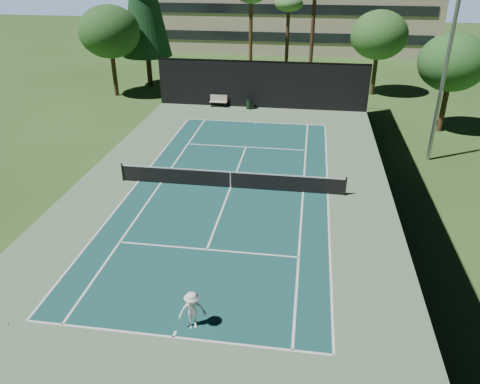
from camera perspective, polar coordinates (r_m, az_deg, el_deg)
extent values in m
plane|color=#2D531F|center=(26.70, -1.16, 0.52)|extent=(160.00, 160.00, 0.00)
cube|color=#5C7F58|center=(26.70, -1.16, 0.53)|extent=(18.00, 32.00, 0.01)
cube|color=#174A4A|center=(26.69, -1.16, 0.55)|extent=(10.97, 23.77, 0.01)
cube|color=white|center=(17.12, -8.13, -17.11)|extent=(10.97, 0.10, 0.01)
cube|color=white|center=(37.61, 1.89, 8.51)|extent=(10.97, 0.10, 0.01)
cube|color=white|center=(21.25, -4.07, -7.01)|extent=(8.23, 0.10, 0.01)
cube|color=white|center=(32.49, 0.73, 5.51)|extent=(8.23, 0.10, 0.01)
cube|color=white|center=(28.06, -12.28, 1.29)|extent=(0.10, 23.77, 0.01)
cube|color=white|center=(26.41, 10.65, -0.23)|extent=(0.10, 23.77, 0.01)
cube|color=white|center=(27.62, -9.61, 1.12)|extent=(0.10, 23.77, 0.01)
cube|color=white|center=(26.37, 7.69, -0.03)|extent=(0.10, 23.77, 0.01)
cube|color=white|center=(26.69, -1.16, 0.56)|extent=(0.10, 12.80, 0.01)
cube|color=white|center=(17.22, -7.98, -16.78)|extent=(0.10, 0.30, 0.01)
cube|color=white|center=(37.47, 1.87, 8.43)|extent=(0.10, 0.30, 0.01)
cylinder|color=black|center=(28.17, -14.13, 2.37)|extent=(0.10, 0.10, 1.10)
cylinder|color=black|center=(26.24, 12.74, 0.67)|extent=(0.10, 0.10, 1.10)
cube|color=black|center=(26.48, -1.17, 1.49)|extent=(12.80, 0.02, 0.92)
cube|color=white|center=(26.28, -1.18, 2.45)|extent=(12.80, 0.04, 0.07)
cube|color=white|center=(26.48, -1.17, 1.49)|extent=(0.05, 0.03, 0.92)
cube|color=black|center=(40.99, 2.64, 12.92)|extent=(18.00, 0.04, 4.00)
cube|color=black|center=(26.01, 18.77, 3.14)|extent=(0.04, 32.00, 4.00)
cube|color=black|center=(28.71, -19.28, 5.26)|extent=(0.04, 32.00, 4.00)
cube|color=black|center=(40.56, 2.70, 15.66)|extent=(18.00, 0.06, 0.06)
imported|color=white|center=(16.92, -5.83, -14.18)|extent=(1.11, 0.85, 1.52)
sphere|color=gold|center=(19.29, -26.46, -14.24)|extent=(0.07, 0.07, 0.07)
sphere|color=#C5EA35|center=(30.24, 0.71, 3.87)|extent=(0.07, 0.07, 0.07)
sphere|color=#B4CC2E|center=(27.77, 0.08, 1.69)|extent=(0.07, 0.07, 0.07)
sphere|color=#C2DA31|center=(30.15, -9.98, 3.37)|extent=(0.07, 0.07, 0.07)
cube|color=beige|center=(41.61, -2.66, 10.92)|extent=(1.50, 0.45, 0.05)
cube|color=beige|center=(41.72, -2.62, 11.39)|extent=(1.50, 0.06, 0.55)
cube|color=black|center=(41.79, -3.48, 10.63)|extent=(0.06, 0.40, 0.42)
cube|color=black|center=(41.57, -1.83, 10.57)|extent=(0.06, 0.40, 0.42)
cylinder|color=black|center=(41.01, 1.14, 10.71)|extent=(0.52, 0.52, 0.90)
cylinder|color=black|center=(40.89, 1.15, 11.34)|extent=(0.56, 0.56, 0.05)
cylinder|color=#422B1C|center=(49.37, -11.02, 14.63)|extent=(0.50, 0.50, 3.60)
cylinder|color=#4F3722|center=(48.57, 1.31, 17.86)|extent=(0.36, 0.36, 8.55)
cylinder|color=#412A1C|center=(50.29, 5.76, 17.53)|extent=(0.36, 0.36, 7.65)
ellipsoid|color=#3D6D31|center=(49.83, 5.98, 21.87)|extent=(2.80, 2.80, 1.54)
cylinder|color=#41291C|center=(47.16, 8.75, 17.59)|extent=(0.36, 0.36, 9.00)
cylinder|color=#402F1B|center=(47.06, 16.01, 13.46)|extent=(0.40, 0.40, 3.52)
ellipsoid|color=#2B5B23|center=(46.41, 16.61, 17.87)|extent=(5.12, 5.12, 4.35)
cylinder|color=#49311F|center=(38.31, 23.52, 9.20)|extent=(0.40, 0.40, 3.30)
ellipsoid|color=#265A23|center=(37.54, 24.49, 14.20)|extent=(4.80, 4.80, 4.08)
cylinder|color=#45311D|center=(46.43, -15.03, 13.55)|extent=(0.40, 0.40, 3.74)
ellipsoid|color=#255220|center=(45.76, -15.63, 18.30)|extent=(5.44, 5.44, 4.62)
cube|color=#B8A88F|center=(70.15, 5.50, 20.29)|extent=(40.00, 12.00, 8.00)
cube|color=black|center=(64.36, 5.08, 18.29)|extent=(38.00, 0.15, 1.20)
cube|color=black|center=(63.95, 5.21, 21.30)|extent=(38.00, 0.15, 1.20)
cylinder|color=#909498|center=(31.17, 23.81, 13.86)|extent=(0.24, 0.24, 12.00)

